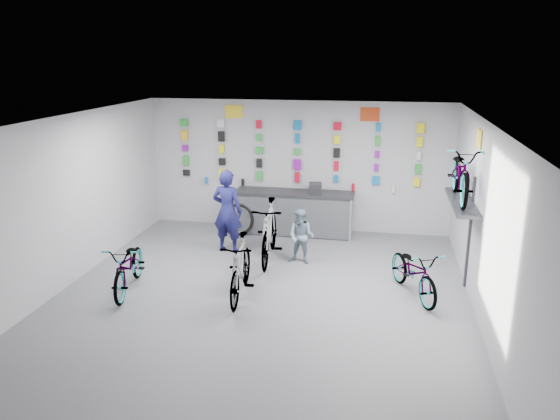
% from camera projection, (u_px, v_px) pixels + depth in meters
% --- Properties ---
extents(floor, '(8.00, 8.00, 0.00)m').
position_uv_depth(floor, '(260.00, 299.00, 9.27)').
color(floor, '#515156').
rests_on(floor, ground).
extents(ceiling, '(8.00, 8.00, 0.00)m').
position_uv_depth(ceiling, '(258.00, 121.00, 8.44)').
color(ceiling, white).
rests_on(ceiling, wall_back).
extents(wall_back, '(7.00, 0.00, 7.00)m').
position_uv_depth(wall_back, '(298.00, 166.00, 12.63)').
color(wall_back, '#AEAEB1').
rests_on(wall_back, floor).
extents(wall_front, '(7.00, 0.00, 7.00)m').
position_uv_depth(wall_front, '(164.00, 334.00, 5.08)').
color(wall_front, '#AEAEB1').
rests_on(wall_front, floor).
extents(wall_left, '(0.00, 8.00, 8.00)m').
position_uv_depth(wall_left, '(63.00, 203.00, 9.48)').
color(wall_left, '#AEAEB1').
rests_on(wall_left, floor).
extents(wall_right, '(0.00, 8.00, 8.00)m').
position_uv_depth(wall_right, '(485.00, 226.00, 8.22)').
color(wall_right, '#AEAEB1').
rests_on(wall_right, floor).
extents(counter, '(2.70, 0.66, 1.00)m').
position_uv_depth(counter, '(294.00, 213.00, 12.47)').
color(counter, black).
rests_on(counter, floor).
extents(merch_wall, '(5.57, 0.08, 1.56)m').
position_uv_depth(merch_wall, '(293.00, 153.00, 12.50)').
color(merch_wall, black).
rests_on(merch_wall, wall_back).
extents(wall_bracket, '(0.39, 1.90, 2.00)m').
position_uv_depth(wall_bracket, '(463.00, 207.00, 9.40)').
color(wall_bracket, '#333338').
rests_on(wall_bracket, wall_right).
extents(sign_left, '(0.42, 0.02, 0.30)m').
position_uv_depth(sign_left, '(234.00, 112.00, 12.54)').
color(sign_left, yellow).
rests_on(sign_left, wall_back).
extents(sign_right, '(0.42, 0.02, 0.30)m').
position_uv_depth(sign_right, '(370.00, 114.00, 11.98)').
color(sign_right, red).
rests_on(sign_right, wall_back).
extents(sign_side, '(0.02, 0.40, 0.30)m').
position_uv_depth(sign_side, '(479.00, 139.00, 9.04)').
color(sign_side, yellow).
rests_on(sign_side, wall_right).
extents(bike_left, '(0.92, 1.80, 0.90)m').
position_uv_depth(bike_left, '(129.00, 266.00, 9.48)').
color(bike_left, gray).
rests_on(bike_left, floor).
extents(bike_center, '(0.63, 1.80, 1.06)m').
position_uv_depth(bike_center, '(241.00, 268.00, 9.20)').
color(bike_center, gray).
rests_on(bike_center, floor).
extents(bike_right, '(1.19, 1.76, 0.88)m').
position_uv_depth(bike_right, '(414.00, 271.00, 9.28)').
color(bike_right, gray).
rests_on(bike_right, floor).
extents(bike_service, '(0.72, 2.05, 1.21)m').
position_uv_depth(bike_service, '(269.00, 231.00, 10.84)').
color(bike_service, gray).
rests_on(bike_service, floor).
extents(bike_wall, '(0.63, 1.80, 0.95)m').
position_uv_depth(bike_wall, '(461.00, 173.00, 9.25)').
color(bike_wall, gray).
rests_on(bike_wall, wall_bracket).
extents(clerk, '(0.69, 0.50, 1.75)m').
position_uv_depth(clerk, '(227.00, 211.00, 11.26)').
color(clerk, '#17174E').
rests_on(clerk, floor).
extents(customer, '(0.60, 0.51, 1.10)m').
position_uv_depth(customer, '(301.00, 237.00, 10.70)').
color(customer, slate).
rests_on(customer, floor).
extents(spare_wheel, '(0.77, 0.29, 0.76)m').
position_uv_depth(spare_wheel, '(237.00, 220.00, 12.38)').
color(spare_wheel, black).
rests_on(spare_wheel, floor).
extents(register, '(0.32, 0.33, 0.22)m').
position_uv_depth(register, '(315.00, 188.00, 12.23)').
color(register, black).
rests_on(register, counter).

